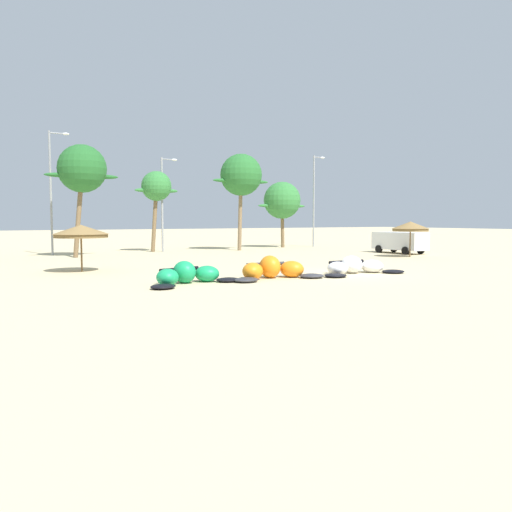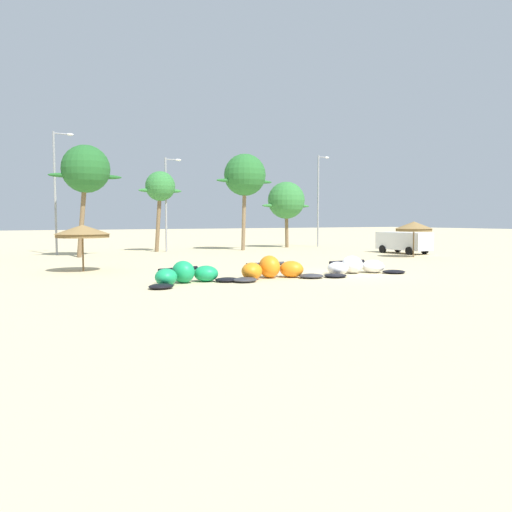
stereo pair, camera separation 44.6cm
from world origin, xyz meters
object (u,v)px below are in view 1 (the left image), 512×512
(kite_far_left, at_px, (188,275))
(kite_left_of_center, at_px, (355,267))
(parked_van, at_px, (399,241))
(palm_center_left, at_px, (241,176))
(palm_center_right, at_px, (282,201))
(lamppost_west, at_px, (52,187))
(kite_left, at_px, (273,270))
(palm_left_of_gap, at_px, (156,187))
(beach_umbrella_middle, at_px, (410,226))
(palm_left, at_px, (82,169))
(lamppost_east_center, at_px, (315,197))
(beach_umbrella_near_van, at_px, (81,231))
(lamppost_west_center, at_px, (163,199))

(kite_far_left, distance_m, kite_left_of_center, 9.58)
(kite_left_of_center, bearing_deg, parked_van, 37.04)
(palm_center_left, height_order, palm_center_right, palm_center_left)
(parked_van, distance_m, lamppost_west, 29.60)
(palm_center_right, bearing_deg, palm_center_left, -159.56)
(kite_left, bearing_deg, palm_left_of_gap, 84.59)
(beach_umbrella_middle, relative_size, parked_van, 0.58)
(beach_umbrella_middle, relative_size, palm_left_of_gap, 0.39)
(beach_umbrella_middle, relative_size, palm_left, 0.33)
(kite_left, xyz_separation_m, beach_umbrella_middle, (17.19, 7.03, 1.98))
(palm_center_left, height_order, lamppost_east_center, lamppost_east_center)
(kite_left_of_center, xyz_separation_m, beach_umbrella_near_van, (-12.66, 8.52, 1.93))
(parked_van, bearing_deg, palm_left_of_gap, 143.72)
(kite_left_of_center, height_order, parked_van, parked_van)
(palm_left, bearing_deg, kite_left, -75.51)
(kite_far_left, distance_m, beach_umbrella_middle, 22.80)
(palm_left_of_gap, height_order, lamppost_west_center, lamppost_west_center)
(parked_van, relative_size, lamppost_east_center, 0.50)
(beach_umbrella_near_van, height_order, lamppost_east_center, lamppost_east_center)
(beach_umbrella_near_van, xyz_separation_m, parked_van, (27.29, 2.52, -1.20))
(kite_left, height_order, lamppost_west, lamppost_west)
(kite_far_left, distance_m, palm_left, 20.52)
(palm_left_of_gap, distance_m, lamppost_east_center, 17.73)
(beach_umbrella_near_van, xyz_separation_m, palm_center_right, (23.65, 15.59, 2.64))
(beach_umbrella_middle, height_order, palm_left, palm_left)
(palm_left_of_gap, height_order, lamppost_east_center, lamppost_east_center)
(kite_far_left, height_order, palm_left, palm_left)
(palm_center_left, bearing_deg, kite_left_of_center, -102.46)
(lamppost_west_center, bearing_deg, beach_umbrella_middle, -48.37)
(kite_left_of_center, bearing_deg, palm_center_right, 65.49)
(kite_far_left, relative_size, kite_left_of_center, 0.89)
(parked_van, bearing_deg, palm_center_right, 105.51)
(kite_far_left, xyz_separation_m, kite_left, (4.48, -0.20, 0.04))
(palm_center_right, xyz_separation_m, lamppost_east_center, (3.87, -0.50, 0.49))
(beach_umbrella_middle, bearing_deg, parked_van, 55.40)
(kite_far_left, relative_size, palm_center_right, 0.71)
(beach_umbrella_middle, bearing_deg, lamppost_east_center, 80.34)
(kite_left_of_center, bearing_deg, palm_left, 116.94)
(palm_left, relative_size, palm_left_of_gap, 1.19)
(kite_far_left, xyz_separation_m, parked_van, (24.19, 10.50, 0.69))
(palm_center_left, distance_m, lamppost_east_center, 10.34)
(kite_left_of_center, bearing_deg, lamppost_west, 116.84)
(kite_left_of_center, height_order, lamppost_west, lamppost_west)
(beach_umbrella_near_van, bearing_deg, kite_far_left, -68.82)
(beach_umbrella_near_van, bearing_deg, lamppost_west_center, 55.48)
(beach_umbrella_near_van, bearing_deg, palm_left_of_gap, 57.46)
(palm_left_of_gap, bearing_deg, palm_center_right, 0.99)
(beach_umbrella_near_van, bearing_deg, kite_left, -47.23)
(parked_van, bearing_deg, lamppost_west, 154.90)
(palm_left_of_gap, bearing_deg, beach_umbrella_near_van, -122.54)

